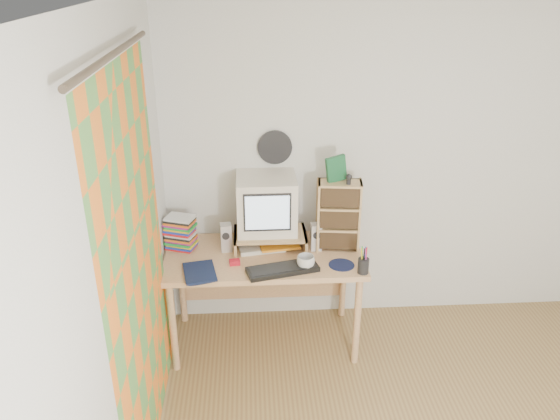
{
  "coord_description": "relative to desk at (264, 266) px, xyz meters",
  "views": [
    {
      "loc": [
        -1.12,
        -2.03,
        2.64
      ],
      "look_at": [
        -0.92,
        1.33,
        1.12
      ],
      "focal_mm": 35.0,
      "sensor_mm": 36.0,
      "label": 1
    }
  ],
  "objects": [
    {
      "name": "cd_rack",
      "position": [
        0.54,
        0.01,
        0.39
      ],
      "size": [
        0.32,
        0.2,
        0.51
      ],
      "primitive_type": "cube",
      "rotation": [
        0.0,
        0.0,
        -0.12
      ],
      "color": "tan",
      "rests_on": "desk"
    },
    {
      "name": "ceiling",
      "position": [
        1.03,
        -1.44,
        1.88
      ],
      "size": [
        3.5,
        3.5,
        0.0
      ],
      "primitive_type": "plane",
      "rotation": [
        3.14,
        0.0,
        0.0
      ],
      "color": "white",
      "rests_on": "back_wall"
    },
    {
      "name": "speaker_left",
      "position": [
        -0.27,
        0.01,
        0.24
      ],
      "size": [
        0.09,
        0.09,
        0.21
      ],
      "primitive_type": "cube",
      "rotation": [
        0.0,
        0.0,
        0.12
      ],
      "color": "silver",
      "rests_on": "desk"
    },
    {
      "name": "crt_monitor",
      "position": [
        0.03,
        0.09,
        0.45
      ],
      "size": [
        0.42,
        0.42,
        0.4
      ],
      "primitive_type": "cube",
      "rotation": [
        0.0,
        0.0,
        0.01
      ],
      "color": "beige",
      "rests_on": "monitor_riser"
    },
    {
      "name": "pen_cup",
      "position": [
        0.66,
        -0.36,
        0.21
      ],
      "size": [
        0.09,
        0.09,
        0.15
      ],
      "primitive_type": null,
      "rotation": [
        0.0,
        0.0,
        0.28
      ],
      "color": "black",
      "rests_on": "desk"
    },
    {
      "name": "mousepad",
      "position": [
        0.53,
        -0.25,
        0.14
      ],
      "size": [
        0.19,
        0.19,
        0.0
      ],
      "primitive_type": "cylinder",
      "rotation": [
        0.0,
        0.0,
        -0.06
      ],
      "color": "#0F1833",
      "rests_on": "desk"
    },
    {
      "name": "desk",
      "position": [
        0.0,
        0.0,
        0.0
      ],
      "size": [
        1.4,
        0.7,
        0.75
      ],
      "color": "#DCAD76",
      "rests_on": "floor"
    },
    {
      "name": "webcam",
      "position": [
        0.59,
        -0.03,
        0.68
      ],
      "size": [
        0.04,
        0.04,
        0.07
      ],
      "primitive_type": null,
      "rotation": [
        0.0,
        0.0,
        0.02
      ],
      "color": "black",
      "rests_on": "cd_rack"
    },
    {
      "name": "wall_disc",
      "position": [
        0.1,
        0.29,
        0.81
      ],
      "size": [
        0.25,
        0.02,
        0.25
      ],
      "primitive_type": "cylinder",
      "rotation": [
        1.57,
        0.0,
        0.0
      ],
      "color": "black",
      "rests_on": "back_wall"
    },
    {
      "name": "red_box",
      "position": [
        -0.2,
        -0.2,
        0.15
      ],
      "size": [
        0.08,
        0.05,
        0.04
      ],
      "primitive_type": "cube",
      "rotation": [
        0.0,
        0.0,
        0.14
      ],
      "color": "#B51323",
      "rests_on": "desk"
    },
    {
      "name": "curtain",
      "position": [
        -0.68,
        -0.96,
        0.53
      ],
      "size": [
        0.0,
        2.2,
        2.2
      ],
      "primitive_type": "plane",
      "rotation": [
        1.57,
        0.0,
        1.57
      ],
      "color": "orange",
      "rests_on": "left_wall"
    },
    {
      "name": "dvd_stack",
      "position": [
        -0.59,
        0.07,
        0.27
      ],
      "size": [
        0.23,
        0.2,
        0.28
      ],
      "primitive_type": null,
      "rotation": [
        0.0,
        0.0,
        -0.34
      ],
      "color": "brown",
      "rests_on": "desk"
    },
    {
      "name": "diary",
      "position": [
        -0.54,
        -0.33,
        0.16
      ],
      "size": [
        0.28,
        0.23,
        0.05
      ],
      "primitive_type": "imported",
      "rotation": [
        0.0,
        0.0,
        0.19
      ],
      "color": "#101A3C",
      "rests_on": "desk"
    },
    {
      "name": "game_box",
      "position": [
        0.51,
        0.03,
        0.74
      ],
      "size": [
        0.14,
        0.07,
        0.18
      ],
      "primitive_type": "cube",
      "rotation": [
        0.0,
        0.0,
        0.32
      ],
      "color": "#18542F",
      "rests_on": "cd_rack"
    },
    {
      "name": "back_wall",
      "position": [
        1.03,
        0.31,
        0.63
      ],
      "size": [
        3.5,
        0.0,
        3.5
      ],
      "primitive_type": "plane",
      "rotation": [
        1.57,
        0.0,
        0.0
      ],
      "color": "silver",
      "rests_on": "floor"
    },
    {
      "name": "papers",
      "position": [
        0.03,
        0.05,
        0.16
      ],
      "size": [
        0.36,
        0.28,
        0.04
      ],
      "primitive_type": null,
      "rotation": [
        0.0,
        0.0,
        0.15
      ],
      "color": "beige",
      "rests_on": "desk"
    },
    {
      "name": "left_wall",
      "position": [
        -0.72,
        -1.44,
        0.63
      ],
      "size": [
        0.0,
        3.5,
        3.5
      ],
      "primitive_type": "plane",
      "rotation": [
        1.57,
        0.0,
        1.57
      ],
      "color": "silver",
      "rests_on": "floor"
    },
    {
      "name": "monitor_riser",
      "position": [
        0.05,
        0.04,
        0.23
      ],
      "size": [
        0.52,
        0.3,
        0.12
      ],
      "color": "tan",
      "rests_on": "desk"
    },
    {
      "name": "mug",
      "position": [
        0.28,
        -0.28,
        0.18
      ],
      "size": [
        0.15,
        0.15,
        0.1
      ],
      "primitive_type": "imported",
      "rotation": [
        0.0,
        0.0,
        0.28
      ],
      "color": "silver",
      "rests_on": "desk"
    },
    {
      "name": "keyboard",
      "position": [
        0.12,
        -0.31,
        0.15
      ],
      "size": [
        0.51,
        0.27,
        0.03
      ],
      "primitive_type": "cube",
      "rotation": [
        0.0,
        0.0,
        0.24
      ],
      "color": "black",
      "rests_on": "desk"
    },
    {
      "name": "speaker_right",
      "position": [
        0.38,
        -0.01,
        0.24
      ],
      "size": [
        0.08,
        0.08,
        0.2
      ],
      "primitive_type": "cube",
      "rotation": [
        0.0,
        0.0,
        0.06
      ],
      "color": "silver",
      "rests_on": "desk"
    }
  ]
}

